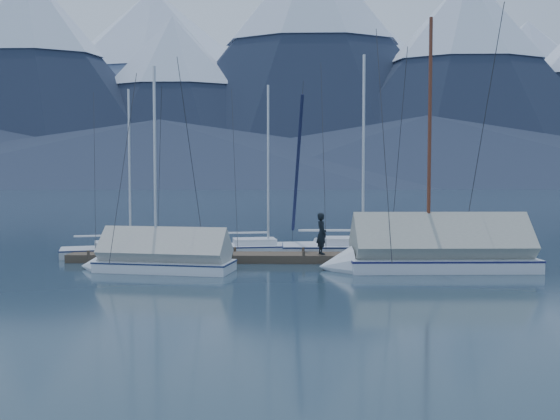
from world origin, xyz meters
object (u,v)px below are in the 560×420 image
(sailboat_open_mid, at_px, (278,250))
(sailboat_covered_far, at_px, (153,260))
(sailboat_open_right, at_px, (374,251))
(person, at_px, (322,234))
(sailboat_covered_near, at_px, (424,256))
(sailboat_open_left, at_px, (141,252))

(sailboat_open_mid, distance_m, sailboat_covered_far, 7.33)
(sailboat_open_right, distance_m, person, 3.72)
(sailboat_open_mid, relative_size, sailboat_covered_near, 0.81)
(sailboat_open_left, relative_size, sailboat_open_mid, 0.96)
(sailboat_open_left, xyz_separation_m, sailboat_covered_near, (12.14, -4.18, 0.39))
(sailboat_open_left, relative_size, person, 4.77)
(sailboat_covered_far, bearing_deg, sailboat_open_right, 29.00)
(sailboat_covered_near, distance_m, sailboat_covered_far, 10.42)
(sailboat_open_right, height_order, sailboat_covered_near, sailboat_covered_near)
(sailboat_open_mid, height_order, sailboat_covered_near, sailboat_covered_near)
(sailboat_covered_near, relative_size, person, 6.12)
(sailboat_covered_far, height_order, person, sailboat_covered_far)
(sailboat_covered_near, distance_m, person, 4.40)
(sailboat_open_left, bearing_deg, sailboat_open_mid, 8.64)
(sailboat_covered_far, bearing_deg, sailboat_open_left, 110.12)
(sailboat_covered_near, xyz_separation_m, person, (-3.86, 2.01, 0.68))
(person, bearing_deg, sailboat_open_mid, 16.25)
(sailboat_covered_near, bearing_deg, sailboat_open_left, 160.99)
(sailboat_open_mid, xyz_separation_m, sailboat_covered_near, (5.80, -5.15, 0.38))
(sailboat_open_left, relative_size, sailboat_covered_near, 0.78)
(sailboat_open_left, height_order, sailboat_covered_near, sailboat_covered_near)
(sailboat_open_mid, height_order, sailboat_open_right, sailboat_open_right)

